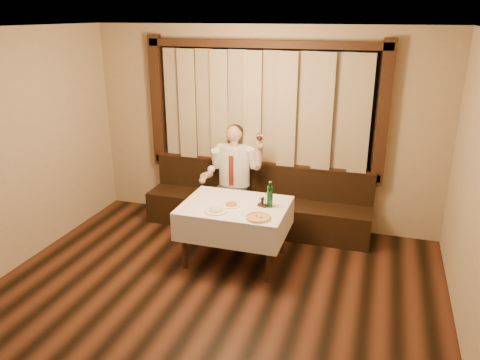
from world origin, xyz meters
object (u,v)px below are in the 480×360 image
(cruet_caddy, at_px, (262,203))
(seated_man, at_px, (233,170))
(dining_table, at_px, (235,212))
(banquette, at_px, (257,207))
(pizza, at_px, (258,218))
(pasta_cream, at_px, (216,208))
(green_bottle, at_px, (270,196))
(pasta_red, at_px, (231,203))

(cruet_caddy, height_order, seated_man, seated_man)
(dining_table, distance_m, cruet_caddy, 0.37)
(banquette, xyz_separation_m, pizza, (0.38, -1.34, 0.46))
(dining_table, bearing_deg, pasta_cream, -118.42)
(seated_man, bearing_deg, pizza, -60.48)
(pizza, relative_size, green_bottle, 0.94)
(pasta_red, height_order, cruet_caddy, cruet_caddy)
(dining_table, distance_m, pasta_cream, 0.34)
(green_bottle, bearing_deg, pasta_cream, -150.78)
(dining_table, relative_size, seated_man, 0.85)
(pizza, bearing_deg, green_bottle, 83.79)
(dining_table, bearing_deg, pasta_red, -119.70)
(pasta_cream, bearing_deg, banquette, 83.58)
(pasta_cream, xyz_separation_m, cruet_caddy, (0.48, 0.30, 0.00))
(banquette, relative_size, pasta_cream, 11.66)
(banquette, bearing_deg, seated_man, -164.60)
(banquette, relative_size, green_bottle, 9.99)
(banquette, relative_size, cruet_caddy, 26.80)
(banquette, height_order, pizza, banquette)
(green_bottle, height_order, seated_man, seated_man)
(seated_man, bearing_deg, green_bottle, -49.77)
(pasta_cream, distance_m, cruet_caddy, 0.57)
(dining_table, bearing_deg, banquette, 90.00)
(pizza, xyz_separation_m, pasta_red, (-0.41, 0.27, 0.02))
(banquette, relative_size, seated_man, 2.15)
(pasta_cream, height_order, seated_man, seated_man)
(pasta_cream, bearing_deg, pizza, -5.62)
(pasta_cream, xyz_separation_m, green_bottle, (0.56, 0.32, 0.10))
(seated_man, bearing_deg, pasta_cream, -81.25)
(pizza, distance_m, pasta_cream, 0.53)
(green_bottle, xyz_separation_m, seated_man, (-0.75, 0.89, -0.04))
(pasta_red, height_order, seated_man, seated_man)
(pasta_red, bearing_deg, pizza, -33.00)
(pasta_red, height_order, pasta_cream, pasta_cream)
(pasta_red, bearing_deg, pasta_cream, -118.08)
(banquette, bearing_deg, pasta_red, -91.65)
(dining_table, xyz_separation_m, cruet_caddy, (0.33, 0.03, 0.15))
(pasta_red, xyz_separation_m, pasta_cream, (-0.11, -0.21, 0.01))
(pasta_cream, xyz_separation_m, seated_man, (-0.18, 1.20, 0.06))
(banquette, height_order, green_bottle, green_bottle)
(banquette, relative_size, dining_table, 2.52)
(green_bottle, relative_size, cruet_caddy, 2.68)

